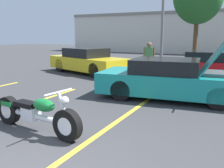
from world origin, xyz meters
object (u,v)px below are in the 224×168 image
(motorcycle, at_px, (35,114))
(parked_car_mid_row, at_px, (211,64))
(show_car_hood_open, at_px, (171,79))
(spectator_midground, at_px, (149,58))
(parked_car_left_row, at_px, (88,61))

(motorcycle, relative_size, parked_car_mid_row, 0.50)
(show_car_hood_open, xyz_separation_m, spectator_midground, (-1.74, 2.94, 0.38))
(show_car_hood_open, relative_size, parked_car_mid_row, 0.96)
(parked_car_left_row, distance_m, spectator_midground, 3.53)
(motorcycle, relative_size, show_car_hood_open, 0.52)
(motorcycle, height_order, spectator_midground, spectator_midground)
(motorcycle, bearing_deg, show_car_hood_open, 71.97)
(motorcycle, relative_size, parked_car_left_row, 0.49)
(parked_car_mid_row, bearing_deg, spectator_midground, -138.47)
(show_car_hood_open, relative_size, parked_car_left_row, 0.94)
(show_car_hood_open, height_order, spectator_midground, show_car_hood_open)
(parked_car_mid_row, bearing_deg, parked_car_left_row, -165.21)
(motorcycle, bearing_deg, parked_car_mid_row, 81.59)
(parked_car_mid_row, bearing_deg, motorcycle, -109.21)
(parked_car_mid_row, height_order, spectator_midground, spectator_midground)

